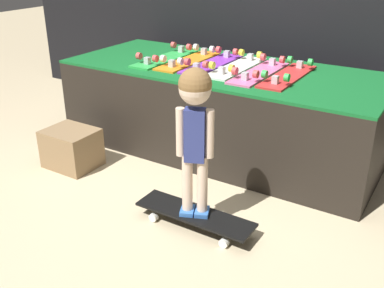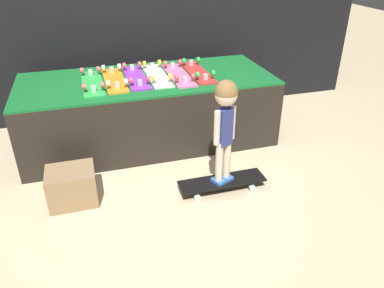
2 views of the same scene
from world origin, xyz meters
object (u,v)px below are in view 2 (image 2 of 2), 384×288
at_px(skateboard_red_on_rack, 198,71).
at_px(child, 225,113).
at_px(skateboard_on_floor, 222,182).
at_px(skateboard_purple_on_rack, 136,77).
at_px(skateboard_green_on_rack, 92,82).
at_px(storage_box, 72,186).
at_px(skateboard_pink_on_rack, 178,74).
at_px(skateboard_white_on_rack, 157,75).
at_px(skateboard_orange_on_rack, 114,79).

distance_m(skateboard_red_on_rack, child, 1.05).
bearing_deg(skateboard_on_floor, skateboard_purple_on_rack, 115.02).
bearing_deg(skateboard_purple_on_rack, skateboard_on_floor, -64.98).
bearing_deg(skateboard_red_on_rack, skateboard_purple_on_rack, 178.45).
relative_size(skateboard_green_on_rack, skateboard_purple_on_rack, 1.00).
height_order(skateboard_green_on_rack, storage_box, skateboard_green_on_rack).
xyz_separation_m(skateboard_pink_on_rack, skateboard_red_on_rack, (0.20, 0.03, 0.00)).
height_order(skateboard_white_on_rack, skateboard_pink_on_rack, same).
bearing_deg(skateboard_pink_on_rack, skateboard_orange_on_rack, 177.34).
bearing_deg(skateboard_orange_on_rack, storage_box, -118.90).
height_order(skateboard_green_on_rack, skateboard_on_floor, skateboard_green_on_rack).
xyz_separation_m(skateboard_red_on_rack, skateboard_on_floor, (-0.11, -1.05, -0.60)).
distance_m(skateboard_white_on_rack, child, 1.10).
height_order(skateboard_red_on_rack, storage_box, skateboard_red_on_rack).
height_order(skateboard_orange_on_rack, skateboard_on_floor, skateboard_orange_on_rack).
xyz_separation_m(skateboard_orange_on_rack, storage_box, (-0.47, -0.85, -0.54)).
distance_m(skateboard_orange_on_rack, skateboard_pink_on_rack, 0.61).
height_order(skateboard_purple_on_rack, child, child).
bearing_deg(skateboard_white_on_rack, skateboard_on_floor, -74.61).
bearing_deg(skateboard_purple_on_rack, skateboard_white_on_rack, 0.94).
xyz_separation_m(skateboard_green_on_rack, storage_box, (-0.27, -0.83, -0.54)).
xyz_separation_m(skateboard_green_on_rack, skateboard_red_on_rack, (1.01, 0.03, 0.00)).
bearing_deg(skateboard_red_on_rack, storage_box, -146.32).
xyz_separation_m(skateboard_purple_on_rack, child, (0.50, -1.06, 0.01)).
relative_size(skateboard_on_floor, child, 0.84).
relative_size(skateboard_red_on_rack, storage_box, 1.94).
bearing_deg(skateboard_purple_on_rack, skateboard_green_on_rack, -173.63).
height_order(skateboard_purple_on_rack, storage_box, skateboard_purple_on_rack).
relative_size(skateboard_on_floor, storage_box, 1.96).
height_order(skateboard_purple_on_rack, skateboard_red_on_rack, same).
bearing_deg(skateboard_white_on_rack, storage_box, -135.09).
xyz_separation_m(skateboard_white_on_rack, skateboard_red_on_rack, (0.40, -0.02, 0.00)).
relative_size(skateboard_pink_on_rack, skateboard_red_on_rack, 1.00).
bearing_deg(skateboard_on_floor, skateboard_pink_on_rack, 95.09).
bearing_deg(skateboard_pink_on_rack, skateboard_white_on_rack, 166.80).
relative_size(skateboard_white_on_rack, storage_box, 1.94).
bearing_deg(skateboard_green_on_rack, skateboard_white_on_rack, 4.57).
bearing_deg(storage_box, skateboard_orange_on_rack, 61.10).
distance_m(skateboard_red_on_rack, skateboard_on_floor, 1.21).
bearing_deg(skateboard_on_floor, skateboard_orange_on_rack, 123.73).
xyz_separation_m(skateboard_purple_on_rack, skateboard_white_on_rack, (0.20, 0.00, 0.00)).
xyz_separation_m(skateboard_white_on_rack, storage_box, (-0.88, -0.87, -0.54)).
relative_size(skateboard_pink_on_rack, child, 0.83).
relative_size(skateboard_purple_on_rack, storage_box, 1.94).
distance_m(skateboard_purple_on_rack, storage_box, 1.22).
bearing_deg(skateboard_green_on_rack, skateboard_pink_on_rack, 0.07).
height_order(skateboard_pink_on_rack, skateboard_red_on_rack, same).
bearing_deg(child, skateboard_purple_on_rack, 92.31).
distance_m(skateboard_pink_on_rack, child, 1.02).
relative_size(skateboard_green_on_rack, skateboard_pink_on_rack, 1.00).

